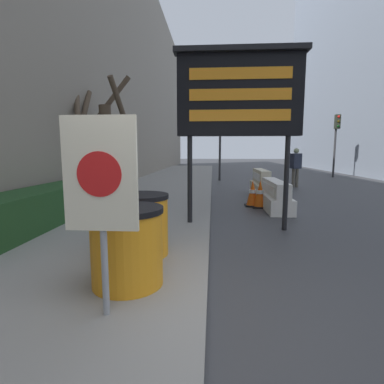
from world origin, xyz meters
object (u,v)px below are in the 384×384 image
at_px(traffic_light_near_curb, 220,126).
at_px(barrel_drum_foreground, 127,246).
at_px(pedestrian_worker, 296,164).
at_px(warning_sign, 101,185).
at_px(traffic_cone_near, 253,193).
at_px(message_board, 239,95).
at_px(traffic_cone_mid, 260,194).
at_px(barrel_drum_middle, 141,224).
at_px(traffic_light_far_side, 336,132).
at_px(jersey_barrier_cream, 261,184).
at_px(jersey_barrier_white, 275,197).

bearing_deg(traffic_light_near_curb, barrel_drum_foreground, -95.68).
bearing_deg(barrel_drum_foreground, pedestrian_worker, 66.23).
relative_size(warning_sign, traffic_cone_near, 2.30).
height_order(warning_sign, message_board, message_board).
bearing_deg(traffic_cone_mid, traffic_light_near_curb, 97.09).
bearing_deg(barrel_drum_middle, warning_sign, -87.73).
distance_m(traffic_cone_near, traffic_light_far_side, 12.14).
height_order(barrel_drum_middle, jersey_barrier_cream, barrel_drum_middle).
height_order(jersey_barrier_white, traffic_light_near_curb, traffic_light_near_curb).
bearing_deg(traffic_cone_near, jersey_barrier_white, -34.31).
height_order(jersey_barrier_cream, traffic_light_near_curb, traffic_light_near_curb).
xyz_separation_m(barrel_drum_middle, pedestrian_worker, (4.67, 9.44, 0.45)).
bearing_deg(message_board, traffic_light_near_curb, 90.66).
bearing_deg(traffic_light_far_side, jersey_barrier_cream, -125.11).
distance_m(jersey_barrier_cream, traffic_light_far_side, 10.15).
distance_m(jersey_barrier_cream, traffic_cone_near, 2.13).
bearing_deg(jersey_barrier_white, pedestrian_worker, 69.59).
bearing_deg(message_board, barrel_drum_foreground, -115.87).
xyz_separation_m(warning_sign, message_board, (1.45, 3.59, 1.36)).
bearing_deg(traffic_cone_mid, traffic_light_far_side, 59.59).
bearing_deg(jersey_barrier_cream, barrel_drum_foreground, -109.11).
height_order(jersey_barrier_white, traffic_cone_near, jersey_barrier_white).
xyz_separation_m(traffic_light_far_side, pedestrian_worker, (-3.75, -5.33, -1.71)).
distance_m(message_board, jersey_barrier_cream, 5.36).
bearing_deg(warning_sign, pedestrian_worker, 67.37).
height_order(traffic_light_far_side, pedestrian_worker, traffic_light_far_side).
bearing_deg(message_board, traffic_light_far_side, 61.63).
relative_size(traffic_cone_near, traffic_light_near_curb, 0.19).
height_order(warning_sign, traffic_cone_near, warning_sign).
bearing_deg(message_board, jersey_barrier_white, 61.68).
height_order(warning_sign, jersey_barrier_white, warning_sign).
bearing_deg(jersey_barrier_cream, traffic_light_near_curb, 103.60).
distance_m(barrel_drum_foreground, traffic_light_near_curb, 13.47).
height_order(barrel_drum_middle, jersey_barrier_white, barrel_drum_middle).
xyz_separation_m(message_board, traffic_cone_near, (0.66, 2.65, -2.30)).
xyz_separation_m(warning_sign, traffic_light_far_side, (8.36, 16.38, 1.42)).
xyz_separation_m(jersey_barrier_white, jersey_barrier_cream, (0.00, 2.44, 0.07)).
xyz_separation_m(barrel_drum_foreground, warning_sign, (-0.02, -0.64, 0.74)).
xyz_separation_m(barrel_drum_foreground, traffic_cone_mid, (2.28, 5.42, -0.18)).
xyz_separation_m(barrel_drum_foreground, pedestrian_worker, (4.59, 10.41, 0.45)).
bearing_deg(pedestrian_worker, warning_sign, -141.84).
relative_size(warning_sign, pedestrian_worker, 1.02).
bearing_deg(barrel_drum_middle, traffic_light_near_curb, 83.48).
relative_size(warning_sign, traffic_light_far_side, 0.47).
distance_m(barrel_drum_middle, message_board, 3.26).
bearing_deg(jersey_barrier_white, jersey_barrier_cream, 90.00).
height_order(message_board, traffic_light_far_side, traffic_light_far_side).
bearing_deg(jersey_barrier_cream, jersey_barrier_white, -90.00).
xyz_separation_m(warning_sign, jersey_barrier_cream, (2.67, 8.30, -0.89)).
height_order(barrel_drum_middle, traffic_light_near_curb, traffic_light_near_curb).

